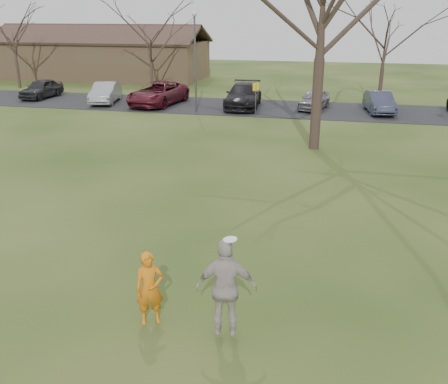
% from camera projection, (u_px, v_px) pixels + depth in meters
% --- Properties ---
extents(ground, '(120.00, 120.00, 0.00)m').
position_uv_depth(ground, '(183.00, 320.00, 10.58)').
color(ground, '#1E380F').
rests_on(ground, ground).
extents(parking_strip, '(62.00, 6.50, 0.04)m').
position_uv_depth(parking_strip, '(291.00, 109.00, 33.49)').
color(parking_strip, black).
rests_on(parking_strip, ground).
extents(player_defender, '(0.70, 0.61, 1.62)m').
position_uv_depth(player_defender, '(150.00, 288.00, 10.25)').
color(player_defender, orange).
rests_on(player_defender, ground).
extents(car_0, '(1.81, 4.15, 1.39)m').
position_uv_depth(car_0, '(41.00, 89.00, 37.48)').
color(car_0, '#242427').
rests_on(car_0, parking_strip).
extents(car_1, '(2.40, 4.58, 1.44)m').
position_uv_depth(car_1, '(105.00, 93.00, 35.48)').
color(car_1, '#939598').
rests_on(car_1, parking_strip).
extents(car_2, '(3.34, 5.97, 1.58)m').
position_uv_depth(car_2, '(158.00, 93.00, 34.69)').
color(car_2, '#4E121D').
rests_on(car_2, parking_strip).
extents(car_3, '(2.59, 5.60, 1.58)m').
position_uv_depth(car_3, '(243.00, 96.00, 33.78)').
color(car_3, black).
rests_on(car_3, parking_strip).
extents(car_4, '(2.23, 4.00, 1.28)m').
position_uv_depth(car_4, '(314.00, 99.00, 33.19)').
color(car_4, gray).
rests_on(car_4, parking_strip).
extents(car_5, '(1.99, 4.28, 1.36)m').
position_uv_depth(car_5, '(379.00, 102.00, 31.97)').
color(car_5, '#31354A').
rests_on(car_5, parking_strip).
extents(catching_play, '(1.26, 0.69, 2.06)m').
position_uv_depth(catching_play, '(226.00, 288.00, 9.54)').
color(catching_play, '#AFA29D').
rests_on(catching_play, ground).
extents(building, '(20.60, 8.50, 5.14)m').
position_uv_depth(building, '(102.00, 58.00, 48.85)').
color(building, '#8C6D4C').
rests_on(building, ground).
extents(lamp_post, '(0.34, 0.34, 6.27)m').
position_uv_depth(lamp_post, '(195.00, 50.00, 31.08)').
color(lamp_post, '#47474C').
rests_on(lamp_post, ground).
extents(sign_yellow, '(0.35, 0.35, 2.08)m').
position_uv_depth(sign_yellow, '(256.00, 93.00, 30.66)').
color(sign_yellow, '#47474C').
rests_on(sign_yellow, ground).
extents(small_tree_row, '(55.00, 5.90, 8.50)m').
position_uv_depth(small_tree_row, '(361.00, 46.00, 35.91)').
color(small_tree_row, '#352821').
rests_on(small_tree_row, ground).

